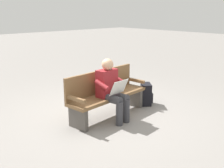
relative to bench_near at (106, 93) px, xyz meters
name	(u,v)px	position (x,y,z in m)	size (l,w,h in m)	color
ground_plane	(109,116)	(-0.01, 0.07, -0.46)	(40.00, 40.00, 0.00)	gray
bench_near	(106,93)	(0.00, 0.00, 0.00)	(1.84, 0.65, 0.90)	brown
person_seated	(111,88)	(0.08, 0.24, 0.17)	(0.60, 0.60, 1.18)	maroon
backpack	(146,94)	(-1.09, 0.12, -0.22)	(0.37, 0.39, 0.48)	black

